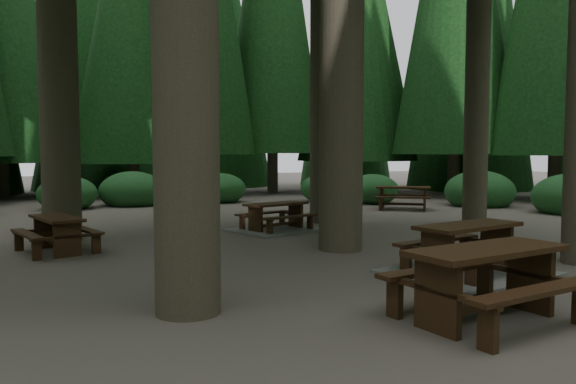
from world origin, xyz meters
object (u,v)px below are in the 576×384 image
object	(u,v)px
picnic_table_b	(57,229)
picnic_table_c	(276,222)
picnic_table_d	(403,194)
picnic_table_e	(487,272)
picnic_table_a	(468,257)

from	to	relation	value
picnic_table_b	picnic_table_c	size ratio (longest dim) A/B	0.77
picnic_table_b	picnic_table_c	world-z (taller)	same
picnic_table_d	picnic_table_e	world-z (taller)	picnic_table_e
picnic_table_c	picnic_table_a	bearing A→B (deg)	-98.41
picnic_table_a	picnic_table_b	size ratio (longest dim) A/B	1.45
picnic_table_b	picnic_table_e	distance (m)	7.85
picnic_table_a	picnic_table_b	bearing A→B (deg)	129.43
picnic_table_c	picnic_table_e	size ratio (longest dim) A/B	1.12
picnic_table_d	picnic_table_a	bearing A→B (deg)	-82.04
picnic_table_b	picnic_table_d	size ratio (longest dim) A/B	0.83
picnic_table_d	picnic_table_e	size ratio (longest dim) A/B	1.04
picnic_table_c	picnic_table_e	bearing A→B (deg)	-111.83
picnic_table_a	picnic_table_d	world-z (taller)	picnic_table_a
picnic_table_a	picnic_table_b	distance (m)	7.37
picnic_table_e	picnic_table_b	bearing A→B (deg)	114.81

